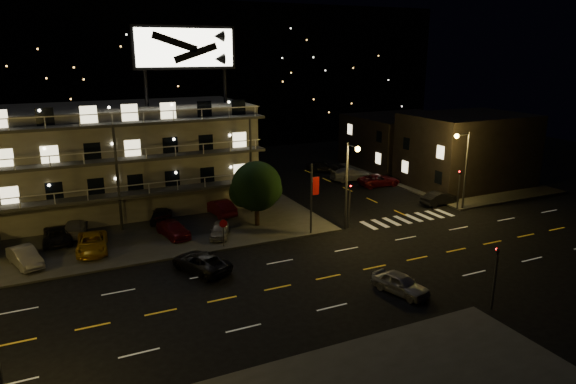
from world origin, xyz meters
name	(u,v)px	position (x,y,z in m)	size (l,w,h in m)	color
ground	(304,282)	(0.00, 0.00, 0.00)	(140.00, 140.00, 0.00)	black
curb_nw	(72,225)	(-14.00, 20.00, 0.07)	(44.00, 24.00, 0.15)	#363633
curb_ne	(441,177)	(30.00, 20.00, 0.07)	(16.00, 24.00, 0.15)	#363633
motel	(107,158)	(-9.94, 23.88, 5.34)	(28.00, 13.80, 18.10)	#9C9A88
side_bldg_front	(466,150)	(29.99, 16.00, 4.25)	(14.06, 10.00, 8.50)	black
side_bldg_back	(403,141)	(29.99, 28.00, 3.50)	(14.06, 12.00, 7.00)	black
hill_backdrop	(97,75)	(-5.94, 68.78, 11.55)	(120.00, 25.00, 24.00)	black
streetlight_nc	(349,177)	(8.50, 7.94, 4.96)	(0.44, 1.92, 8.00)	#2D2D30
streetlight_ne	(464,162)	(22.14, 8.30, 4.96)	(1.92, 0.44, 8.00)	#2D2D30
signal_nw	(350,201)	(9.00, 8.50, 2.57)	(0.20, 0.27, 4.60)	#2D2D30
signal_sw	(496,271)	(9.00, -8.50, 2.57)	(0.20, 0.27, 4.60)	#2D2D30
signal_ne	(459,185)	(22.00, 8.50, 2.57)	(0.27, 0.20, 4.60)	#2D2D30
banner_north	(312,197)	(5.09, 8.40, 3.43)	(0.83, 0.16, 6.40)	#2D2D30
stop_sign	(223,229)	(-3.00, 8.57, 1.71)	(0.91, 0.11, 2.61)	#2D2D30
tree	(256,188)	(1.47, 12.44, 3.71)	(4.76, 4.59, 6.00)	black
lot_car_1	(25,257)	(-17.71, 11.26, 0.85)	(1.48, 4.25, 1.40)	#939398
lot_car_2	(92,243)	(-12.89, 12.07, 0.84)	(2.29, 4.97, 1.38)	#C99212
lot_car_3	(173,229)	(-6.19, 12.86, 0.79)	(1.79, 4.41, 1.28)	#530B13
lot_car_4	(219,230)	(-2.58, 10.98, 0.76)	(1.43, 3.57, 1.22)	#939398
lot_car_6	(58,234)	(-15.31, 15.62, 0.83)	(2.25, 4.88, 1.36)	black
lot_car_7	(75,228)	(-13.88, 16.75, 0.81)	(1.86, 4.57, 1.33)	#939398
lot_car_8	(161,215)	(-6.30, 17.07, 0.88)	(1.72, 4.27, 1.45)	black
lot_car_9	(220,207)	(-0.64, 16.94, 0.91)	(1.61, 4.63, 1.53)	#530B13
side_car_0	(440,198)	(21.52, 10.62, 0.69)	(1.47, 4.21, 1.39)	black
side_car_1	(379,180)	(20.30, 19.83, 0.71)	(2.34, 5.08, 1.41)	#530B13
side_car_2	(351,174)	(18.69, 23.68, 0.76)	(2.14, 5.27, 1.53)	#939398
side_car_3	(322,166)	(17.77, 29.28, 0.74)	(1.76, 4.37, 1.49)	black
road_car_east	(401,283)	(5.13, -4.23, 0.69)	(1.64, 4.07, 1.39)	#939398
road_car_west	(201,262)	(-5.98, 5.01, 0.70)	(2.31, 5.02, 1.39)	black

